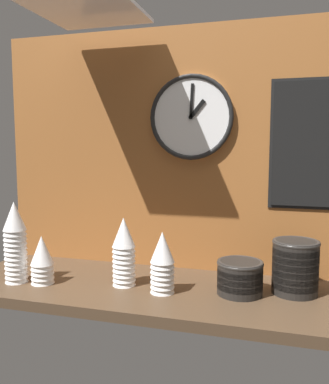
{
  "coord_description": "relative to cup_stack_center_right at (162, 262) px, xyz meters",
  "views": [
    {
      "loc": [
        0.46,
        -1.47,
        0.55
      ],
      "look_at": [
        0.02,
        0.04,
        0.37
      ],
      "focal_mm": 38.0,
      "sensor_mm": 36.0,
      "label": 1
    }
  ],
  "objects": [
    {
      "name": "cup_stack_center",
      "position": [
        -0.17,
        0.03,
        0.02
      ],
      "size": [
        0.09,
        0.09,
        0.27
      ],
      "color": "white",
      "rests_on": "ground_plane"
    },
    {
      "name": "bowl_stack_right",
      "position": [
        0.28,
        0.06,
        -0.05
      ],
      "size": [
        0.17,
        0.17,
        0.12
      ],
      "color": "black",
      "rests_on": "ground_plane"
    },
    {
      "name": "ceiling_light_panel",
      "position": [
        -0.31,
        0.07,
        0.94
      ],
      "size": [
        0.4,
        0.4,
        0.02
      ],
      "color": "white"
    },
    {
      "name": "menu_board",
      "position": [
        0.55,
        0.31,
        0.44
      ],
      "size": [
        0.37,
        0.01,
        0.52
      ],
      "color": "black"
    },
    {
      "name": "wall_tiled_back",
      "position": [
        -0.05,
        0.33,
        0.41
      ],
      "size": [
        1.6,
        0.03,
        1.05
      ],
      "color": "#A3602D",
      "rests_on": "ground_plane"
    },
    {
      "name": "cup_stack_far_left",
      "position": [
        -0.6,
        -0.05,
        0.05
      ],
      "size": [
        0.09,
        0.09,
        0.33
      ],
      "color": "white",
      "rests_on": "ground_plane"
    },
    {
      "name": "ground_plane",
      "position": [
        -0.05,
        0.07,
        -0.14
      ],
      "size": [
        1.6,
        0.56,
        0.04
      ],
      "primitive_type": "cube",
      "color": "#4C3826"
    },
    {
      "name": "cup_stack_left",
      "position": [
        -0.49,
        -0.04,
        -0.02
      ],
      "size": [
        0.09,
        0.09,
        0.19
      ],
      "color": "white",
      "rests_on": "ground_plane"
    },
    {
      "name": "cup_stack_center_right",
      "position": [
        0.0,
        0.0,
        0.0
      ],
      "size": [
        0.09,
        0.09,
        0.23
      ],
      "color": "white",
      "rests_on": "ground_plane"
    },
    {
      "name": "bowl_stack_far_right",
      "position": [
        0.47,
        0.13,
        -0.01
      ],
      "size": [
        0.17,
        0.17,
        0.2
      ],
      "color": "black",
      "rests_on": "ground_plane"
    },
    {
      "name": "wall_clock",
      "position": [
        0.04,
        0.3,
        0.55
      ],
      "size": [
        0.36,
        0.03,
        0.36
      ],
      "color": "white"
    }
  ]
}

